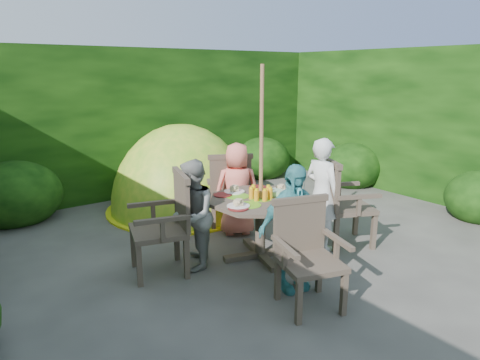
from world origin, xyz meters
TOP-DOWN VIEW (x-y plane):
  - ground at (0.00, 0.00)m, footprint 60.00×60.00m
  - hedge_enclosure at (0.00, 1.33)m, footprint 9.00×9.00m
  - patio_table at (-0.12, 0.27)m, footprint 1.52×1.52m
  - parasol_pole at (-0.12, 0.27)m, footprint 0.05×0.05m
  - garden_chair_right at (0.93, -0.02)m, footprint 0.77×0.81m
  - garden_chair_left at (-1.17, 0.57)m, footprint 0.71×0.76m
  - garden_chair_back at (0.17, 1.32)m, footprint 0.79×0.75m
  - garden_chair_front at (-0.43, -0.78)m, footprint 0.70×0.65m
  - child_right at (0.65, 0.05)m, footprint 0.35×0.51m
  - child_left at (-0.89, 0.49)m, footprint 0.71×0.75m
  - child_back at (0.10, 1.04)m, footprint 0.71×0.62m
  - child_front at (-0.34, -0.50)m, footprint 0.79×0.42m
  - dome_tent at (0.02, 2.39)m, footprint 2.80×2.80m

SIDE VIEW (x-z plane):
  - ground at x=0.00m, z-range 0.00..0.00m
  - dome_tent at x=0.02m, z-range -1.34..1.34m
  - garden_chair_front at x=-0.43m, z-range 0.03..0.99m
  - garden_chair_back at x=0.17m, z-range 0.03..1.05m
  - garden_chair_right at x=0.93m, z-range 0.04..1.09m
  - garden_chair_left at x=-1.17m, z-range 0.04..1.09m
  - patio_table at x=-0.12m, z-range 0.17..1.03m
  - child_left at x=-0.89m, z-range 0.00..1.22m
  - child_back at x=0.10m, z-range 0.00..1.23m
  - child_front at x=-0.34m, z-range 0.00..1.28m
  - child_right at x=0.65m, z-range 0.00..1.37m
  - parasol_pole at x=-0.12m, z-range 0.00..2.20m
  - hedge_enclosure at x=0.00m, z-range 0.00..2.50m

